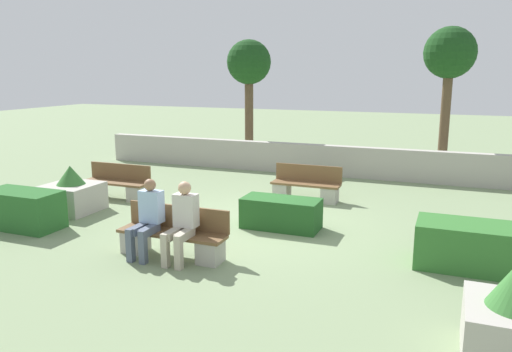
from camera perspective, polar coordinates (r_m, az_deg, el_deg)
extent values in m
plane|color=gray|center=(10.08, -0.01, -5.64)|extent=(60.00, 60.00, 0.00)
cube|color=#ADA89E|center=(15.00, 7.65, 1.83)|extent=(14.75, 0.30, 0.90)
cube|color=brown|center=(8.42, -9.64, -6.53)|extent=(1.89, 0.44, 0.05)
cube|color=brown|center=(8.55, -8.85, -4.64)|extent=(1.89, 0.04, 0.40)
cube|color=#ADA89E|center=(8.86, -13.58, -7.20)|extent=(0.36, 0.40, 0.37)
cube|color=#ADA89E|center=(8.15, -5.23, -8.60)|extent=(0.36, 0.40, 0.37)
cube|color=brown|center=(12.54, -15.83, -0.73)|extent=(1.72, 0.44, 0.05)
cube|color=brown|center=(12.68, -15.23, 0.48)|extent=(1.72, 0.05, 0.40)
cube|color=#ADA89E|center=(12.97, -17.99, -1.41)|extent=(0.36, 0.40, 0.37)
cube|color=#ADA89E|center=(12.22, -13.42, -1.95)|extent=(0.36, 0.40, 0.37)
cube|color=brown|center=(11.96, 5.68, -0.93)|extent=(1.65, 0.44, 0.05)
cube|color=brown|center=(12.14, 6.02, 0.34)|extent=(1.65, 0.04, 0.40)
cube|color=#ADA89E|center=(12.18, 2.98, -1.68)|extent=(0.36, 0.40, 0.37)
cube|color=#ADA89E|center=(11.86, 8.42, -2.15)|extent=(0.36, 0.40, 0.37)
cube|color=#B2A893|center=(8.14, -9.41, -6.51)|extent=(0.14, 0.46, 0.13)
cube|color=#B2A893|center=(8.04, -8.18, -6.69)|extent=(0.14, 0.46, 0.13)
cube|color=#B2A893|center=(8.03, -10.33, -8.39)|extent=(0.11, 0.11, 0.55)
cube|color=#B2A893|center=(7.91, -8.84, -8.65)|extent=(0.11, 0.11, 0.55)
cube|color=beige|center=(8.19, -8.02, -3.89)|extent=(0.38, 0.22, 0.54)
sphere|color=tan|center=(8.08, -8.17, -1.36)|extent=(0.21, 0.21, 0.21)
cube|color=#515B70|center=(8.48, -13.22, -5.90)|extent=(0.14, 0.46, 0.13)
cube|color=#515B70|center=(8.37, -12.09, -6.09)|extent=(0.14, 0.46, 0.13)
cube|color=#515B70|center=(8.38, -14.17, -7.69)|extent=(0.11, 0.11, 0.55)
cube|color=#515B70|center=(8.25, -12.80, -7.95)|extent=(0.11, 0.11, 0.55)
cube|color=#9EBCE0|center=(8.52, -11.86, -3.41)|extent=(0.38, 0.22, 0.54)
sphere|color=#936B4C|center=(8.42, -12.04, -1.00)|extent=(0.20, 0.20, 0.20)
cube|color=#235623|center=(9.84, 2.88, -4.28)|extent=(1.52, 0.70, 0.60)
cube|color=#286028|center=(10.85, -25.14, -3.48)|extent=(1.56, 0.77, 0.75)
cube|color=#33702D|center=(8.55, 23.46, -7.38)|extent=(1.68, 0.89, 0.71)
cube|color=#ADA89E|center=(11.72, -20.27, -2.34)|extent=(1.09, 1.09, 0.61)
cone|color=#387533|center=(11.62, -20.45, 0.10)|extent=(0.62, 0.62, 0.41)
cylinder|color=brown|center=(17.18, -0.80, 6.62)|extent=(0.29, 0.29, 2.94)
sphere|color=#194219|center=(17.11, -0.82, 12.90)|extent=(1.48, 1.48, 1.48)
cylinder|color=brown|center=(15.52, 20.75, 5.71)|extent=(0.27, 0.27, 3.16)
sphere|color=#194219|center=(15.46, 21.29, 13.02)|extent=(1.45, 1.45, 1.45)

